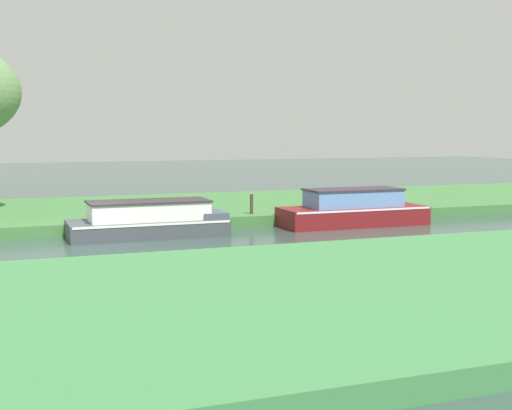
% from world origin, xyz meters
% --- Properties ---
extents(ground_plane, '(120.00, 120.00, 0.00)m').
position_xyz_m(ground_plane, '(0.00, 0.00, 0.00)').
color(ground_plane, '#324742').
extents(riverbank_far, '(72.00, 10.00, 0.40)m').
position_xyz_m(riverbank_far, '(0.00, 7.00, 0.20)').
color(riverbank_far, '#3F753B').
rests_on(riverbank_far, ground_plane).
extents(riverbank_near, '(72.00, 10.00, 0.40)m').
position_xyz_m(riverbank_near, '(0.00, -9.00, 0.20)').
color(riverbank_near, '#3E7E45').
rests_on(riverbank_near, ground_plane).
extents(slate_barge, '(5.15, 2.07, 1.19)m').
position_xyz_m(slate_barge, '(2.41, 1.20, 0.52)').
color(slate_barge, '#40454B').
rests_on(slate_barge, ground_plane).
extents(maroon_narrowboat, '(5.49, 1.90, 1.37)m').
position_xyz_m(maroon_narrowboat, '(9.99, 1.20, 0.57)').
color(maroon_narrowboat, maroon).
rests_on(maroon_narrowboat, ground_plane).
extents(mooring_post_near, '(0.12, 0.12, 0.73)m').
position_xyz_m(mooring_post_near, '(6.57, 2.74, 0.77)').
color(mooring_post_near, '#433529').
rests_on(mooring_post_near, riverbank_far).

